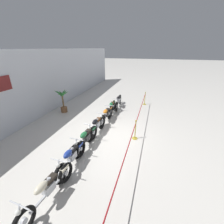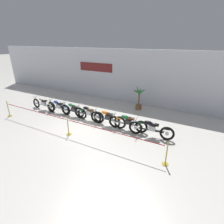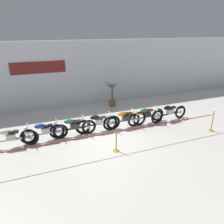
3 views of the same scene
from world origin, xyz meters
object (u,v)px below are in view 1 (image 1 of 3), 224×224
Objects in this scene: motorcycle_black_3 at (97,126)px; motorcycle_black_6 at (118,101)px; motorcycle_green_2 at (86,139)px; stanchion_mid_left at (135,132)px; stanchion_mid_right at (145,100)px; potted_palm_left_of_row at (63,100)px; motorcycle_orange_4 at (106,115)px; stanchion_far_left at (131,142)px; motorcycle_green_5 at (112,108)px; motorcycle_cream_0 at (47,191)px; motorcycle_blue_1 at (71,158)px.

motorcycle_black_3 and motorcycle_black_6 have the same top height.
stanchion_mid_left is (1.37, -2.05, -0.11)m from motorcycle_green_2.
stanchion_mid_right reaches higher than motorcycle_black_6.
stanchion_mid_left is (0.11, -2.03, -0.11)m from motorcycle_black_3.
potted_palm_left_of_row is 5.80m from stanchion_mid_left.
stanchion_mid_left is 1.00× the size of stanchion_mid_right.
stanchion_mid_left is (-1.32, -1.96, -0.12)m from motorcycle_orange_4.
motorcycle_orange_4 is at bearing 56.09° from stanchion_mid_left.
potted_palm_left_of_row reaches higher than motorcycle_orange_4.
stanchion_mid_right reaches higher than motorcycle_black_3.
potted_palm_left_of_row is at bearing 44.95° from motorcycle_green_2.
motorcycle_black_6 is 0.23× the size of stanchion_far_left.
stanchion_mid_right is at bearing -20.84° from motorcycle_black_3.
motorcycle_black_6 is 2.30× the size of stanchion_mid_right.
motorcycle_green_5 is (2.71, -0.02, 0.00)m from motorcycle_black_3.
motorcycle_green_2 is (2.76, 0.10, 0.00)m from motorcycle_cream_0.
potted_palm_left_of_row is 0.17× the size of stanchion_far_left.
potted_palm_left_of_row is at bearing 78.86° from motorcycle_orange_4.
motorcycle_green_5 is 0.96× the size of motorcycle_black_6.
stanchion_far_left is at bearing -160.75° from motorcycle_black_6.
motorcycle_blue_1 reaches higher than motorcycle_cream_0.
stanchion_mid_left is at bearing -25.22° from motorcycle_cream_0.
stanchion_mid_left is at bearing 180.00° from stanchion_mid_right.
stanchion_mid_right is at bearing -26.65° from motorcycle_orange_4.
stanchion_mid_left and stanchion_mid_right have the same top height.
motorcycle_black_3 is at bearing -121.93° from potted_palm_left_of_row.
motorcycle_green_5 is 1.40m from motorcycle_black_6.
motorcycle_green_2 is 4.78m from potted_palm_left_of_row.
motorcycle_cream_0 is at bearing 144.25° from stanchion_far_left.
potted_palm_left_of_row reaches higher than motorcycle_cream_0.
motorcycle_green_5 is 2.20× the size of stanchion_mid_right.
motorcycle_cream_0 is 2.76m from motorcycle_green_2.
motorcycle_black_6 is (8.13, -0.05, 0.02)m from motorcycle_cream_0.
potted_palm_left_of_row is at bearing 69.72° from stanchion_mid_left.
motorcycle_orange_4 is at bearing -101.14° from potted_palm_left_of_row.
motorcycle_blue_1 is (1.44, 0.07, -0.00)m from motorcycle_cream_0.
motorcycle_black_6 is at bearing -60.32° from potted_palm_left_of_row.
motorcycle_green_5 reaches higher than motorcycle_blue_1.
stanchion_far_left is at bearing -153.49° from motorcycle_green_5.
stanchion_mid_right is (6.66, -0.00, -0.38)m from stanchion_far_left.
stanchion_mid_right reaches higher than motorcycle_cream_0.
potted_palm_left_of_row reaches higher than motorcycle_green_5.
motorcycle_green_2 is at bearing 123.84° from stanchion_mid_left.
potted_palm_left_of_row is (6.13, 3.46, 0.47)m from motorcycle_cream_0.
potted_palm_left_of_row is at bearing 35.90° from motorcycle_blue_1.
stanchion_far_left reaches higher than motorcycle_green_2.
motorcycle_black_3 is at bearing 178.09° from motorcycle_black_6.
motorcycle_green_2 is 2.06m from stanchion_far_left.
motorcycle_black_3 reaches higher than motorcycle_blue_1.
motorcycle_orange_4 is at bearing 178.54° from motorcycle_black_6.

